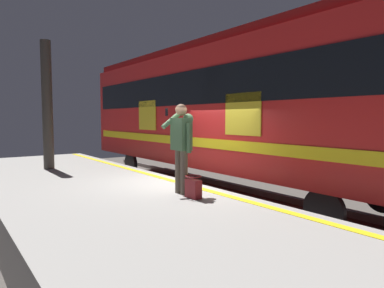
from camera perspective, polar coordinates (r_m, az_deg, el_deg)
ground_plane at (r=8.09m, az=-0.14°, el=-12.21°), size 24.95×24.95×0.00m
platform at (r=7.04m, az=-13.41°, el=-11.22°), size 15.54×3.92×0.86m
safety_line at (r=7.72m, az=-1.96°, el=-6.45°), size 15.23×0.16×0.01m
track_rail_near at (r=9.06m, az=8.20°, el=-9.91°), size 20.20×0.08×0.16m
track_rail_far at (r=10.09m, az=14.11°, el=-8.52°), size 20.20×0.08×0.16m
train_carriage at (r=10.32m, az=5.63°, el=6.24°), size 12.47×2.91×4.22m
passenger at (r=6.54m, az=-1.72°, el=0.49°), size 0.57×0.55×1.71m
handbag at (r=6.27m, az=0.22°, el=-7.22°), size 0.33×0.30×0.41m
station_column at (r=10.55m, az=-22.82°, el=5.91°), size 0.29×0.29×3.60m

